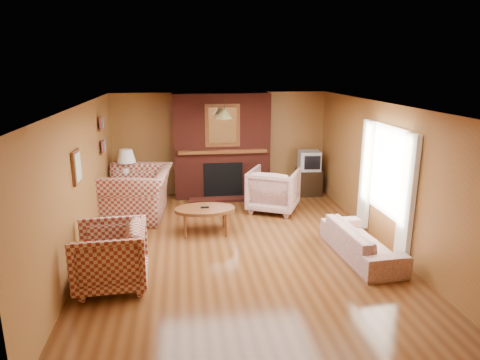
{
  "coord_description": "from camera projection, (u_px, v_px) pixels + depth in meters",
  "views": [
    {
      "loc": [
        -0.91,
        -6.72,
        3.01
      ],
      "look_at": [
        0.1,
        0.6,
        1.02
      ],
      "focal_mm": 32.0,
      "sensor_mm": 36.0,
      "label": 1
    }
  ],
  "objects": [
    {
      "name": "coffee_table",
      "position": [
        205.0,
        210.0,
        7.81
      ],
      "size": [
        1.1,
        0.68,
        0.5
      ],
      "color": "#5F2F16",
      "rests_on": "floor"
    },
    {
      "name": "botanical_print",
      "position": [
        77.0,
        167.0,
        6.31
      ],
      "size": [
        0.05,
        0.4,
        0.5
      ],
      "color": "#5F2F16",
      "rests_on": "wall_left"
    },
    {
      "name": "plaid_armchair",
      "position": [
        110.0,
        256.0,
        5.92
      ],
      "size": [
        1.03,
        1.0,
        0.9
      ],
      "primitive_type": "imported",
      "rotation": [
        0.0,
        0.0,
        -1.52
      ],
      "color": "maroon",
      "rests_on": "floor"
    },
    {
      "name": "fireplace",
      "position": [
        222.0,
        147.0,
        9.88
      ],
      "size": [
        2.2,
        0.82,
        2.4
      ],
      "color": "#4C1810",
      "rests_on": "floor"
    },
    {
      "name": "wall_left",
      "position": [
        81.0,
        184.0,
        6.69
      ],
      "size": [
        0.0,
        6.5,
        6.5
      ],
      "primitive_type": "plane",
      "rotation": [
        1.57,
        0.0,
        1.57
      ],
      "color": "#9A652F",
      "rests_on": "floor"
    },
    {
      "name": "table_lamp",
      "position": [
        127.0,
        163.0,
        9.14
      ],
      "size": [
        0.4,
        0.4,
        0.66
      ],
      "color": "silver",
      "rests_on": "side_table"
    },
    {
      "name": "wall_front",
      "position": [
        287.0,
        269.0,
        3.91
      ],
      "size": [
        6.5,
        0.0,
        6.5
      ],
      "primitive_type": "plane",
      "rotation": [
        -1.57,
        0.0,
        0.0
      ],
      "color": "#9A652F",
      "rests_on": "floor"
    },
    {
      "name": "ceiling",
      "position": [
        239.0,
        105.0,
        6.7
      ],
      "size": [
        6.5,
        6.5,
        0.0
      ],
      "primitive_type": "plane",
      "rotation": [
        3.14,
        0.0,
        0.0
      ],
      "color": "silver",
      "rests_on": "wall_back"
    },
    {
      "name": "plaid_loveseat",
      "position": [
        137.0,
        193.0,
        8.65
      ],
      "size": [
        1.47,
        1.65,
        0.99
      ],
      "primitive_type": "imported",
      "rotation": [
        0.0,
        0.0,
        -1.67
      ],
      "color": "maroon",
      "rests_on": "floor"
    },
    {
      "name": "window_right",
      "position": [
        385.0,
        181.0,
        7.17
      ],
      "size": [
        0.1,
        1.85,
        2.0
      ],
      "color": "beige",
      "rests_on": "wall_right"
    },
    {
      "name": "wall_right",
      "position": [
        383.0,
        174.0,
        7.35
      ],
      "size": [
        0.0,
        6.5,
        6.5
      ],
      "primitive_type": "plane",
      "rotation": [
        1.57,
        0.0,
        -1.57
      ],
      "color": "#9A652F",
      "rests_on": "floor"
    },
    {
      "name": "crt_tv",
      "position": [
        309.0,
        161.0,
        10.06
      ],
      "size": [
        0.53,
        0.53,
        0.45
      ],
      "color": "#A1A3A8",
      "rests_on": "tv_stand"
    },
    {
      "name": "floor",
      "position": [
        239.0,
        246.0,
        7.33
      ],
      "size": [
        6.5,
        6.5,
        0.0
      ],
      "primitive_type": "plane",
      "color": "#4F2911",
      "rests_on": "ground"
    },
    {
      "name": "floral_armchair",
      "position": [
        274.0,
        190.0,
        9.03
      ],
      "size": [
        1.31,
        1.33,
        0.91
      ],
      "primitive_type": "imported",
      "rotation": [
        0.0,
        0.0,
        2.67
      ],
      "color": "beige",
      "rests_on": "floor"
    },
    {
      "name": "pendant_light",
      "position": [
        224.0,
        114.0,
        9.01
      ],
      "size": [
        0.36,
        0.36,
        0.48
      ],
      "color": "black",
      "rests_on": "ceiling"
    },
    {
      "name": "bookshelf",
      "position": [
        103.0,
        136.0,
        8.39
      ],
      "size": [
        0.09,
        0.55,
        0.71
      ],
      "color": "#5F2F16",
      "rests_on": "wall_left"
    },
    {
      "name": "floral_sofa",
      "position": [
        362.0,
        242.0,
        6.87
      ],
      "size": [
        0.81,
        1.82,
        0.52
      ],
      "primitive_type": "imported",
      "rotation": [
        0.0,
        0.0,
        1.63
      ],
      "color": "beige",
      "rests_on": "floor"
    },
    {
      "name": "side_table",
      "position": [
        129.0,
        193.0,
        9.31
      ],
      "size": [
        0.48,
        0.48,
        0.62
      ],
      "primitive_type": "cube",
      "rotation": [
        0.0,
        0.0,
        0.04
      ],
      "color": "#5F2F16",
      "rests_on": "floor"
    },
    {
      "name": "tv_stand",
      "position": [
        308.0,
        182.0,
        10.2
      ],
      "size": [
        0.56,
        0.51,
        0.61
      ],
      "primitive_type": "cube",
      "rotation": [
        0.0,
        0.0,
        -0.01
      ],
      "color": "black",
      "rests_on": "floor"
    },
    {
      "name": "wall_back",
      "position": [
        221.0,
        144.0,
        10.12
      ],
      "size": [
        6.5,
        0.0,
        6.5
      ],
      "primitive_type": "plane",
      "rotation": [
        1.57,
        0.0,
        0.0
      ],
      "color": "#9A652F",
      "rests_on": "floor"
    }
  ]
}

